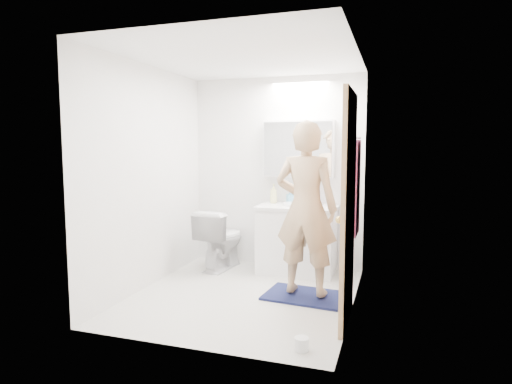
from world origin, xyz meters
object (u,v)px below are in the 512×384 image
at_px(medicine_cabinet, 298,149).
at_px(soap_bottle_a, 274,194).
at_px(toilet_paper_roll, 302,344).
at_px(vanity_cabinet, 297,241).
at_px(soap_bottle_b, 290,197).
at_px(toilet, 221,239).
at_px(toothbrush_cup, 314,201).
at_px(person, 306,208).

xyz_separation_m(medicine_cabinet, soap_bottle_a, (-0.30, -0.06, -0.56)).
distance_m(soap_bottle_a, toilet_paper_roll, 2.45).
height_order(vanity_cabinet, medicine_cabinet, medicine_cabinet).
distance_m(soap_bottle_a, soap_bottle_b, 0.21).
xyz_separation_m(vanity_cabinet, toilet, (-0.95, -0.11, -0.01)).
xyz_separation_m(soap_bottle_a, toothbrush_cup, (0.52, 0.01, -0.07)).
bearing_deg(vanity_cabinet, toilet, -173.09).
xyz_separation_m(vanity_cabinet, person, (0.27, -0.83, 0.53)).
height_order(soap_bottle_b, toilet_paper_roll, soap_bottle_b).
height_order(soap_bottle_a, toilet_paper_roll, soap_bottle_a).
xyz_separation_m(toilet, soap_bottle_a, (0.61, 0.27, 0.56)).
bearing_deg(person, soap_bottle_a, -52.77).
xyz_separation_m(toilet, toilet_paper_roll, (1.43, -1.86, -0.33)).
xyz_separation_m(toilet, soap_bottle_b, (0.82, 0.30, 0.53)).
bearing_deg(medicine_cabinet, toothbrush_cup, -12.95).
relative_size(soap_bottle_a, toilet_paper_roll, 2.18).
bearing_deg(medicine_cabinet, toilet_paper_roll, -76.54).
relative_size(toilet, soap_bottle_a, 3.14).
relative_size(vanity_cabinet, soap_bottle_b, 5.30).
xyz_separation_m(medicine_cabinet, person, (0.31, -1.04, -0.58)).
bearing_deg(vanity_cabinet, toilet_paper_roll, -76.27).
bearing_deg(toilet, toilet_paper_roll, 134.52).
height_order(toothbrush_cup, toilet_paper_roll, toothbrush_cup).
height_order(vanity_cabinet, toilet, vanity_cabinet).
bearing_deg(soap_bottle_a, toilet, -156.49).
distance_m(medicine_cabinet, soap_bottle_b, 0.60).
relative_size(person, toilet_paper_roll, 15.78).
distance_m(vanity_cabinet, medicine_cabinet, 1.13).
xyz_separation_m(vanity_cabinet, toothbrush_cup, (0.18, 0.16, 0.48)).
bearing_deg(soap_bottle_b, person, -68.12).
height_order(person, soap_bottle_b, person).
bearing_deg(person, toilet_paper_roll, 105.57).
bearing_deg(vanity_cabinet, person, -71.75).
bearing_deg(person, vanity_cabinet, -66.56).
height_order(vanity_cabinet, toothbrush_cup, toothbrush_cup).
height_order(medicine_cabinet, soap_bottle_b, medicine_cabinet).
bearing_deg(medicine_cabinet, soap_bottle_a, -168.65).
bearing_deg(soap_bottle_b, soap_bottle_a, -171.76).
xyz_separation_m(person, soap_bottle_a, (-0.61, 0.98, 0.02)).
bearing_deg(person, toilet, -25.09).
relative_size(soap_bottle_b, toilet_paper_roll, 1.54).
relative_size(medicine_cabinet, toothbrush_cup, 8.38).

